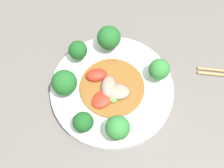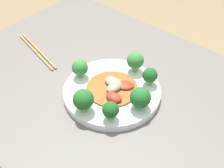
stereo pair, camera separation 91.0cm
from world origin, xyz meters
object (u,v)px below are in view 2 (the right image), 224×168
broccoli_east (140,98)px  chopsticks (37,51)px  broccoli_southeast (111,110)px  plate (112,92)px  broccoli_north (135,61)px  broccoli_northeast (150,76)px  stirfry_center (114,88)px  broccoli_south (83,100)px  broccoli_west (80,68)px

broccoli_east → chopsticks: broccoli_east is taller
broccoli_southeast → chopsticks: broccoli_southeast is taller
plate → broccoli_north: broccoli_north is taller
broccoli_northeast → stirfry_center: broccoli_northeast is taller
broccoli_south → chopsticks: bearing=162.6°
broccoli_southeast → broccoli_northeast: 0.18m
plate → chopsticks: (-0.34, -0.01, -0.01)m
plate → broccoli_north: (-0.00, 0.11, 0.05)m
broccoli_east → chopsticks: bearing=-179.6°
plate → broccoli_west: (-0.11, -0.02, 0.05)m
broccoli_southeast → broccoli_west: (-0.18, 0.07, 0.00)m
broccoli_north → chopsticks: (-0.34, -0.12, -0.06)m
broccoli_southeast → broccoli_east: (0.03, 0.08, 0.00)m
plate → broccoli_northeast: bearing=52.0°
plate → broccoli_southeast: broccoli_southeast is taller
broccoli_east → broccoli_northeast: size_ratio=1.17×
broccoli_southeast → chopsticks: 0.42m
broccoli_southeast → broccoli_north: bearing=110.0°
chopsticks → plate: bearing=1.5°
chopsticks → broccoli_south: bearing=-17.4°
plate → broccoli_northeast: broccoli_northeast is taller
broccoli_east → stirfry_center: (-0.10, 0.01, -0.03)m
broccoli_southeast → stirfry_center: size_ratio=0.37×
broccoli_west → broccoli_south: broccoli_south is taller
broccoli_north → broccoli_northeast: bearing=-17.0°
broccoli_north → broccoli_east: 0.16m
broccoli_northeast → broccoli_north: bearing=163.0°
broccoli_east → broccoli_northeast: bearing=110.8°
broccoli_north → chopsticks: 0.36m
chopsticks → stirfry_center: bearing=2.0°
broccoli_south → stirfry_center: broccoli_south is taller
broccoli_north → broccoli_south: 0.22m
broccoli_east → stirfry_center: 0.10m
broccoli_south → broccoli_east: bearing=44.4°
broccoli_north → broccoli_south: bearing=-90.7°
broccoli_southeast → broccoli_east: broccoli_east is taller
broccoli_southeast → broccoli_northeast: same height
plate → broccoli_west: bearing=-170.0°
plate → broccoli_northeast: (0.07, 0.09, 0.04)m
plate → broccoli_east: bearing=-3.1°
broccoli_south → broccoli_northeast: (0.07, 0.20, -0.01)m
broccoli_northeast → stirfry_center: bearing=-126.5°
broccoli_east → broccoli_northeast: broccoli_east is taller
broccoli_southeast → broccoli_south: 0.08m
plate → broccoli_northeast: 0.12m
plate → broccoli_west: size_ratio=4.83×
broccoli_west → broccoli_south: size_ratio=0.86×
broccoli_northeast → chopsticks: 0.42m
broccoli_southeast → broccoli_west: bearing=158.9°
broccoli_north → broccoli_northeast: 0.07m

